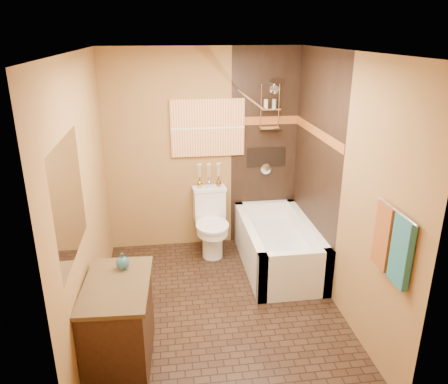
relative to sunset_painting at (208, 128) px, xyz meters
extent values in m
plane|color=black|center=(-0.06, -1.48, -1.55)|extent=(3.00, 3.00, 0.00)
cube|color=olive|center=(-1.26, -1.48, -0.30)|extent=(0.02, 3.00, 2.50)
cube|color=olive|center=(1.14, -1.48, -0.30)|extent=(0.02, 3.00, 2.50)
cube|color=olive|center=(-0.06, 0.02, -0.30)|extent=(2.40, 0.02, 2.50)
cube|color=olive|center=(-0.06, -2.98, -0.30)|extent=(2.40, 0.02, 2.50)
plane|color=silver|center=(-0.06, -1.48, 0.95)|extent=(3.00, 3.00, 0.00)
cube|color=black|center=(0.72, 0.01, -0.30)|extent=(0.85, 0.01, 2.50)
cube|color=black|center=(1.13, -0.73, -0.30)|extent=(0.01, 1.50, 2.50)
cube|color=brown|center=(0.72, 0.00, 0.07)|extent=(0.85, 0.01, 0.10)
cube|color=brown|center=(1.12, -0.73, 0.07)|extent=(0.01, 1.50, 0.10)
cube|color=black|center=(0.74, 0.01, -0.40)|extent=(0.50, 0.01, 0.25)
cylinder|color=silver|center=(0.74, -0.12, 0.53)|extent=(0.02, 0.26, 0.02)
cylinder|color=silver|center=(0.74, -0.28, 0.48)|extent=(0.11, 0.11, 0.09)
cylinder|color=silver|center=(0.74, -0.01, -0.55)|extent=(0.14, 0.02, 0.14)
cylinder|color=silver|center=(0.34, -0.73, 0.47)|extent=(0.03, 1.55, 0.03)
cylinder|color=silver|center=(1.09, -2.53, -0.10)|extent=(0.02, 0.55, 0.02)
cube|color=#215C6E|center=(1.10, -2.66, -0.37)|extent=(0.05, 0.22, 0.52)
cube|color=brown|center=(1.10, -2.40, -0.37)|extent=(0.05, 0.22, 0.52)
cube|color=orange|center=(0.00, 0.00, 0.00)|extent=(0.90, 0.04, 0.70)
cube|color=white|center=(-1.24, -2.11, -0.05)|extent=(0.01, 1.00, 0.90)
cube|color=white|center=(0.74, -1.43, -1.27)|extent=(0.80, 0.10, 0.55)
cube|color=white|center=(0.74, -0.03, -1.27)|extent=(0.80, 0.10, 0.55)
cube|color=white|center=(0.39, -0.73, -1.27)|extent=(0.10, 1.50, 0.55)
cube|color=white|center=(1.09, -0.73, -1.27)|extent=(0.10, 1.50, 0.55)
cube|color=white|center=(0.74, -0.73, -1.38)|extent=(0.64, 1.34, 0.35)
cube|color=white|center=(0.00, -0.09, -0.97)|extent=(0.40, 0.21, 0.39)
cube|color=white|center=(0.00, -0.09, -0.76)|extent=(0.43, 0.23, 0.04)
cylinder|color=white|center=(0.00, -0.39, -1.35)|extent=(0.25, 0.25, 0.39)
cylinder|color=white|center=(0.00, -0.39, -1.18)|extent=(0.38, 0.38, 0.10)
cylinder|color=white|center=(0.00, -0.39, -1.12)|extent=(0.40, 0.40, 0.03)
cube|color=black|center=(-0.98, -2.11, -1.19)|extent=(0.54, 0.84, 0.72)
cube|color=black|center=(-0.97, -2.11, -0.81)|extent=(0.57, 0.89, 0.04)
camera|label=1|loc=(-0.54, -5.22, 1.12)|focal=35.00mm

